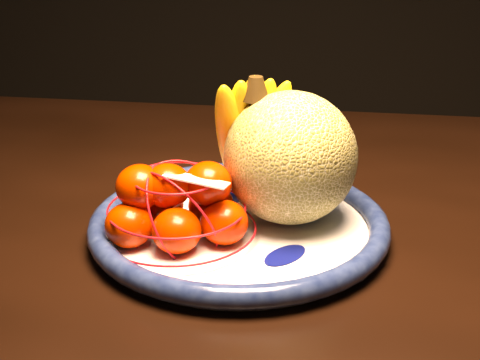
# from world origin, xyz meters

# --- Properties ---
(dining_table) EXTENTS (1.64, 1.01, 0.80)m
(dining_table) POSITION_xyz_m (-0.08, 0.01, 0.72)
(dining_table) COLOR black
(dining_table) RESTS_ON ground
(fruit_bowl) EXTENTS (0.37, 0.37, 0.03)m
(fruit_bowl) POSITION_xyz_m (0.08, -0.08, 0.82)
(fruit_bowl) COLOR white
(fruit_bowl) RESTS_ON dining_table
(cantaloupe) EXTENTS (0.16, 0.16, 0.16)m
(cantaloupe) POSITION_xyz_m (0.14, -0.05, 0.90)
(cantaloupe) COLOR olive
(cantaloupe) RESTS_ON fruit_bowl
(banana_bunch) EXTENTS (0.12, 0.12, 0.19)m
(banana_bunch) POSITION_xyz_m (0.08, -0.01, 0.91)
(banana_bunch) COLOR yellow
(banana_bunch) RESTS_ON fruit_bowl
(mandarin_bag) EXTENTS (0.19, 0.19, 0.12)m
(mandarin_bag) POSITION_xyz_m (0.01, -0.12, 0.86)
(mandarin_bag) COLOR #E92F00
(mandarin_bag) RESTS_ON fruit_bowl
(price_tag) EXTENTS (0.07, 0.04, 0.01)m
(price_tag) POSITION_xyz_m (0.04, -0.14, 0.90)
(price_tag) COLOR white
(price_tag) RESTS_ON mandarin_bag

